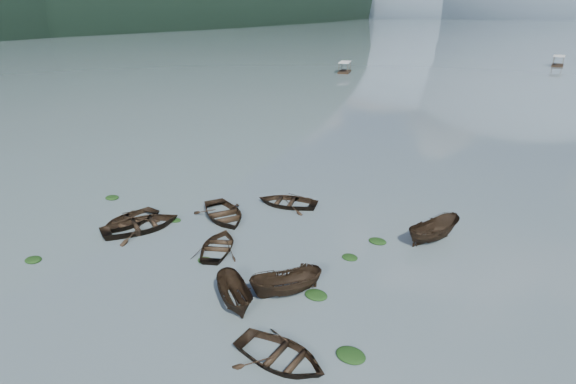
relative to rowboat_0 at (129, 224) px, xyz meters
The scene contains 23 objects.
ground_plane 10.37m from the rowboat_0, 31.31° to the right, with size 2400.00×2400.00×0.00m, color #4C5B5F.
left_ridge_far 530.86m from the rowboat_0, 152.56° to the left, with size 560.00×1400.00×380.00m, color black.
haze_mtn_a 929.20m from the rowboat_0, 105.68° to the left, with size 520.00×520.00×280.00m, color #475666.
haze_mtn_b 896.07m from the rowboat_0, 93.27° to the left, with size 520.00×520.00×340.00m, color #475666.
rowboat_0 is the anchor object (origin of this frame).
rowboat_1 1.44m from the rowboat_0, ahead, with size 3.66×5.12×1.06m, color black.
rowboat_2 12.36m from the rowboat_0, 15.28° to the right, with size 1.43×3.79×1.46m, color black.
rowboat_3 7.61m from the rowboat_0, ahead, with size 2.87×4.02×0.83m, color black.
rowboat_4 16.87m from the rowboat_0, 18.54° to the right, with size 3.03×4.24×0.88m, color black.
rowboat_5 13.70m from the rowboat_0, ahead, with size 1.50×3.99×1.54m, color black.
rowboat_6 6.52m from the rowboat_0, 40.14° to the left, with size 3.58×5.01×1.04m, color black.
rowboat_7 11.44m from the rowboat_0, 48.36° to the left, with size 3.25×4.55×0.94m, color black.
rowboat_8 20.45m from the rowboat_0, 25.60° to the left, with size 1.58×4.19×1.62m, color black.
weed_clump_0 6.36m from the rowboat_0, 97.24° to the right, with size 1.06×0.86×0.23m, color black.
weed_clump_1 7.89m from the rowboat_0, ahead, with size 0.96×0.77×0.21m, color black.
weed_clump_2 15.06m from the rowboat_0, ahead, with size 1.23×0.98×0.27m, color black.
weed_clump_3 15.41m from the rowboat_0, 14.65° to the left, with size 0.98×0.82×0.22m, color black.
weed_clump_4 18.76m from the rowboat_0, 10.96° to the right, with size 1.32×1.05×0.27m, color black.
weed_clump_5 5.25m from the rowboat_0, 154.09° to the left, with size 1.14×0.92×0.24m, color black.
weed_clump_6 3.14m from the rowboat_0, 40.86° to the left, with size 0.85×0.71×0.18m, color black.
weed_clump_7 16.93m from the rowboat_0, 23.09° to the left, with size 1.15×0.92×0.25m, color black.
pontoon_left 82.60m from the rowboat_0, 105.12° to the left, with size 2.48×5.94×2.28m, color black, non-canonical shape.
pontoon_centre 121.90m from the rowboat_0, 80.76° to the left, with size 2.67×6.42×2.46m, color black, non-canonical shape.
Camera 1 is at (15.30, -12.38, 13.81)m, focal length 28.00 mm.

